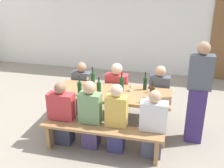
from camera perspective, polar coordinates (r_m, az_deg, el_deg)
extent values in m
plane|color=gray|center=(4.81, 0.00, -10.02)|extent=(24.00, 24.00, 0.00)
cube|color=silver|center=(7.53, 6.40, 14.44)|extent=(14.00, 0.20, 3.20)
cube|color=#9E7247|center=(4.47, 0.00, -2.08)|extent=(2.00, 0.78, 0.05)
cylinder|color=#9E7247|center=(4.65, -12.13, -6.79)|extent=(0.07, 0.07, 0.70)
cylinder|color=#9E7247|center=(4.25, 11.20, -9.61)|extent=(0.07, 0.07, 0.70)
cylinder|color=#9E7247|center=(5.18, -9.05, -3.47)|extent=(0.07, 0.07, 0.70)
cylinder|color=#9E7247|center=(4.83, 11.65, -5.63)|extent=(0.07, 0.07, 0.70)
cube|color=#9E7247|center=(4.02, -2.37, -9.80)|extent=(1.90, 0.30, 0.04)
cube|color=#9E7247|center=(4.42, -13.15, -10.69)|extent=(0.06, 0.24, 0.41)
cube|color=#9E7247|center=(4.03, 9.73, -13.89)|extent=(0.06, 0.24, 0.41)
cube|color=#9E7247|center=(5.21, 1.80, -2.09)|extent=(1.90, 0.30, 0.04)
cube|color=#9E7247|center=(5.52, -6.88, -3.38)|extent=(0.06, 0.24, 0.41)
cube|color=#9E7247|center=(5.21, 10.96, -5.21)|extent=(0.06, 0.24, 0.41)
cylinder|color=#194723|center=(4.48, 2.10, -0.07)|extent=(0.08, 0.08, 0.24)
cylinder|color=#194723|center=(4.42, 2.12, 1.86)|extent=(0.03, 0.03, 0.08)
cylinder|color=black|center=(4.41, 2.13, 2.42)|extent=(0.03, 0.03, 0.01)
cylinder|color=#194723|center=(4.34, -7.04, -1.04)|extent=(0.07, 0.07, 0.23)
cylinder|color=#194723|center=(4.28, -7.14, 0.97)|extent=(0.03, 0.03, 0.10)
cylinder|color=black|center=(4.26, -7.18, 1.66)|extent=(0.03, 0.03, 0.01)
cylinder|color=#194723|center=(4.33, -2.87, -1.01)|extent=(0.07, 0.07, 0.22)
cylinder|color=#194723|center=(4.28, -2.90, 0.84)|extent=(0.03, 0.03, 0.08)
cylinder|color=black|center=(4.26, -2.92, 1.42)|extent=(0.03, 0.03, 0.01)
cylinder|color=#332814|center=(4.12, 8.70, -2.26)|extent=(0.08, 0.08, 0.25)
cylinder|color=#332814|center=(4.05, 8.83, -0.14)|extent=(0.03, 0.03, 0.08)
cylinder|color=black|center=(4.04, 8.86, 0.47)|extent=(0.03, 0.03, 0.01)
cylinder|color=#194723|center=(4.75, -4.22, 1.11)|extent=(0.08, 0.08, 0.23)
cylinder|color=#194723|center=(4.70, -4.27, 2.94)|extent=(0.03, 0.03, 0.10)
cylinder|color=black|center=(4.68, -4.29, 3.56)|extent=(0.03, 0.03, 0.01)
cylinder|color=#143319|center=(4.57, 7.19, 0.01)|extent=(0.06, 0.06, 0.21)
cylinder|color=#143319|center=(4.51, 7.28, 1.82)|extent=(0.02, 0.02, 0.10)
cylinder|color=black|center=(4.49, 7.31, 2.48)|extent=(0.02, 0.02, 0.01)
cylinder|color=silver|center=(4.83, -5.24, 0.03)|extent=(0.06, 0.06, 0.01)
cylinder|color=silver|center=(4.82, -5.26, 0.50)|extent=(0.01, 0.01, 0.08)
cone|color=beige|center=(4.79, -5.29, 1.35)|extent=(0.07, 0.07, 0.07)
cylinder|color=silver|center=(4.29, 7.77, -2.97)|extent=(0.06, 0.06, 0.01)
cylinder|color=silver|center=(4.27, 7.80, -2.46)|extent=(0.01, 0.01, 0.08)
cone|color=beige|center=(4.24, 7.85, -1.43)|extent=(0.07, 0.07, 0.09)
cylinder|color=silver|center=(4.53, 4.15, -1.46)|extent=(0.06, 0.06, 0.01)
cylinder|color=silver|center=(4.51, 4.16, -1.07)|extent=(0.01, 0.01, 0.06)
cone|color=beige|center=(4.49, 4.19, -0.19)|extent=(0.08, 0.08, 0.09)
cylinder|color=silver|center=(4.49, 8.16, -1.86)|extent=(0.06, 0.06, 0.01)
cylinder|color=silver|center=(4.47, 8.19, -1.38)|extent=(0.01, 0.01, 0.08)
cone|color=maroon|center=(4.44, 8.24, -0.52)|extent=(0.06, 0.06, 0.07)
cylinder|color=silver|center=(4.37, 0.86, -2.31)|extent=(0.06, 0.06, 0.01)
cylinder|color=silver|center=(4.35, 0.87, -1.77)|extent=(0.01, 0.01, 0.08)
cone|color=maroon|center=(4.31, 0.87, -0.70)|extent=(0.08, 0.08, 0.09)
cube|color=#323448|center=(4.46, -10.59, -9.80)|extent=(0.31, 0.24, 0.45)
cube|color=#C6383D|center=(4.25, -10.99, -4.72)|extent=(0.42, 0.20, 0.43)
sphere|color=#846047|center=(4.13, -11.29, -0.91)|extent=(0.18, 0.18, 0.18)
cube|color=#4B3D6B|center=(4.30, -4.59, -10.74)|extent=(0.26, 0.24, 0.45)
cube|color=#729966|center=(4.07, -4.79, -5.19)|extent=(0.34, 0.20, 0.48)
sphere|color=tan|center=(3.93, -4.94, -0.75)|extent=(0.20, 0.20, 0.20)
cube|color=navy|center=(4.21, 0.95, -11.49)|extent=(0.24, 0.24, 0.45)
cube|color=gold|center=(3.97, 1.00, -5.87)|extent=(0.33, 0.20, 0.48)
sphere|color=beige|center=(3.83, 1.03, -1.42)|extent=(0.19, 0.19, 0.19)
cube|color=#50556D|center=(4.14, 8.71, -12.37)|extent=(0.30, 0.24, 0.45)
cube|color=silver|center=(3.91, 9.07, -6.91)|extent=(0.40, 0.20, 0.45)
sphere|color=tan|center=(3.77, 9.35, -2.69)|extent=(0.18, 0.18, 0.18)
cube|color=#4B4971|center=(5.35, -6.29, -3.97)|extent=(0.29, 0.24, 0.45)
cube|color=#4C515B|center=(5.18, -6.48, 0.40)|extent=(0.38, 0.20, 0.43)
sphere|color=#A87A5B|center=(5.07, -6.63, 3.66)|extent=(0.19, 0.19, 0.19)
cube|color=#31435B|center=(5.17, 0.98, -4.78)|extent=(0.31, 0.24, 0.45)
cube|color=#C6383D|center=(4.99, 1.01, -0.24)|extent=(0.42, 0.20, 0.43)
sphere|color=beige|center=(4.88, 1.04, 3.31)|extent=(0.22, 0.22, 0.22)
cube|color=#3D4E68|center=(5.07, 9.96, -5.67)|extent=(0.27, 0.24, 0.45)
cube|color=#4C515B|center=(4.88, 10.30, -0.90)|extent=(0.36, 0.20, 0.46)
sphere|color=tan|center=(4.77, 10.56, 2.77)|extent=(0.20, 0.20, 0.20)
cube|color=#3C2968|center=(4.54, 17.64, -6.44)|extent=(0.27, 0.24, 0.94)
cube|color=#4C515B|center=(4.25, 18.76, 2.47)|extent=(0.36, 0.20, 0.55)
sphere|color=#A87A5B|center=(4.15, 19.38, 7.37)|extent=(0.20, 0.20, 0.20)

